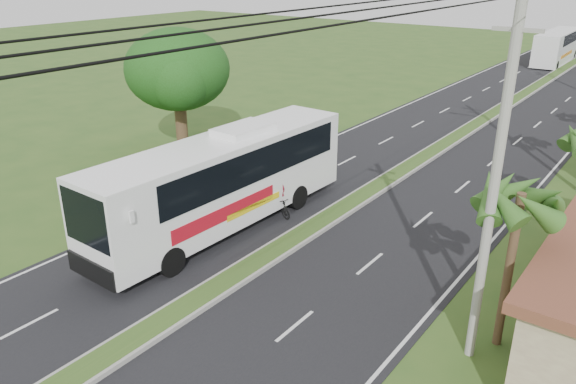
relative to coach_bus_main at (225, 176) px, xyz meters
The scene contains 11 objects.
ground 5.82m from the coach_bus_main, 52.46° to the right, with size 180.00×180.00×0.00m, color #2F511D.
road_asphalt 16.29m from the coach_bus_main, 78.42° to the left, with size 14.00×160.00×0.02m, color black.
median_strip 16.28m from the coach_bus_main, 78.42° to the left, with size 1.20×160.00×0.18m.
lane_edge_left 16.34m from the coach_bus_main, 102.38° to the left, with size 0.12×160.00×0.01m, color silver.
lane_edge_right 18.81m from the coach_bus_main, 57.82° to the left, with size 0.12×160.00×0.01m, color silver.
palm_verge_a 12.52m from the coach_bus_main, ahead, with size 2.40×2.40×5.45m.
shade_tree 10.93m from the coach_bus_main, 146.81° to the left, with size 6.30×6.00×7.54m.
utility_pole_a 12.39m from the coach_bus_main, 10.66° to the right, with size 1.60×0.28×11.00m.
coach_bus_main is the anchor object (origin of this frame).
coach_bus_far 55.13m from the coach_bus_main, 88.66° to the left, with size 2.86×12.32×3.58m.
motorcyclist 3.00m from the coach_bus_main, 61.38° to the left, with size 1.65×0.93×2.26m.
Camera 1 is at (12.25, -12.27, 10.88)m, focal length 35.00 mm.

